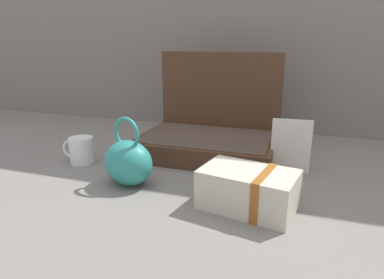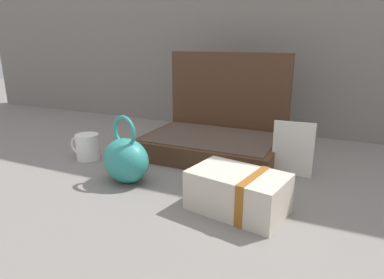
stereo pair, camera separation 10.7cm
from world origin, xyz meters
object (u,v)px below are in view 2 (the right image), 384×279
object	(u,v)px
teal_pouch_handbag	(126,159)
cream_toiletry_bag	(239,192)
open_suitcase	(216,133)
coffee_mug	(87,147)
info_card_left	(293,149)

from	to	relation	value
teal_pouch_handbag	cream_toiletry_bag	bearing A→B (deg)	-5.75
open_suitcase	cream_toiletry_bag	size ratio (longest dim) A/B	1.91
open_suitcase	coffee_mug	world-z (taller)	open_suitcase
cream_toiletry_bag	teal_pouch_handbag	bearing A→B (deg)	174.25
coffee_mug	info_card_left	world-z (taller)	info_card_left
coffee_mug	info_card_left	bearing A→B (deg)	11.91
coffee_mug	teal_pouch_handbag	bearing A→B (deg)	-23.93
teal_pouch_handbag	cream_toiletry_bag	xyz separation A→B (m)	(0.36, -0.04, -0.02)
teal_pouch_handbag	coffee_mug	bearing A→B (deg)	156.07
info_card_left	coffee_mug	bearing A→B (deg)	-171.18
open_suitcase	info_card_left	bearing A→B (deg)	-21.17
teal_pouch_handbag	cream_toiletry_bag	size ratio (longest dim) A/B	0.80
cream_toiletry_bag	coffee_mug	bearing A→B (deg)	166.53
open_suitcase	coffee_mug	distance (m)	0.47
cream_toiletry_bag	info_card_left	xyz separation A→B (m)	(0.08, 0.29, 0.04)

